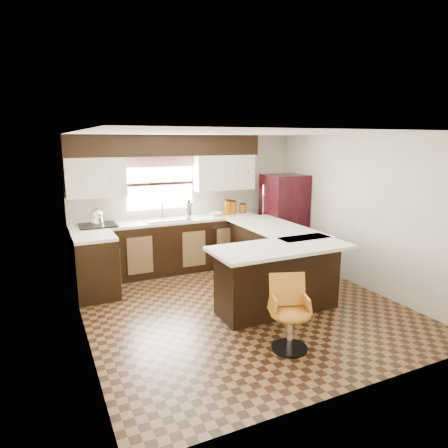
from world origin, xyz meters
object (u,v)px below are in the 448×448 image
peninsula_long (272,256)px  bar_chair (291,314)px  peninsula_return (278,279)px  refrigerator (284,219)px

peninsula_long → bar_chair: 2.16m
peninsula_long → peninsula_return: (-0.53, -0.97, 0.00)m
peninsula_return → refrigerator: (1.35, 1.90, 0.39)m
bar_chair → peninsula_return: bearing=84.4°
peninsula_return → peninsula_long: bearing=61.7°
peninsula_long → refrigerator: size_ratio=1.16×
refrigerator → bar_chair: size_ratio=2.00×
refrigerator → peninsula_return: bearing=-125.3°
refrigerator → bar_chair: 3.40m
refrigerator → bar_chair: bearing=-122.1°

